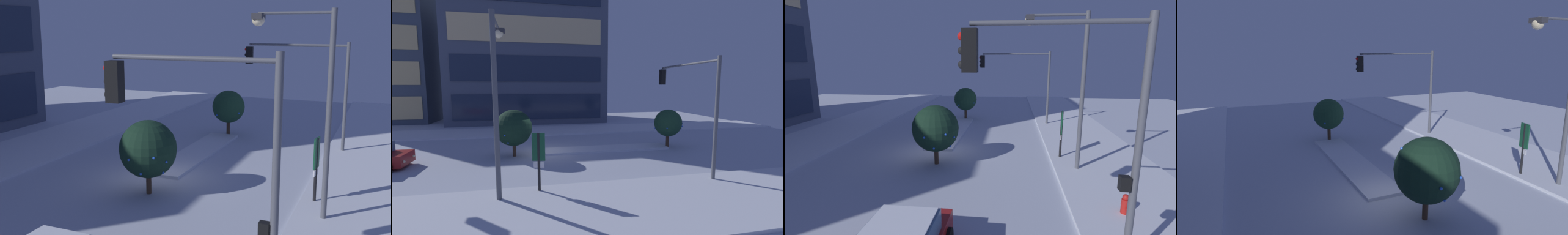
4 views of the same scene
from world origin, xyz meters
TOP-DOWN VIEW (x-y plane):
  - ground at (0.00, 0.00)m, footprint 52.00×52.00m
  - curb_strip_near at (0.00, -9.00)m, footprint 52.00×5.20m
  - curb_strip_far at (0.00, 9.00)m, footprint 52.00×5.20m
  - median_strip at (4.85, 0.10)m, footprint 9.00×1.80m
  - office_tower_main at (-0.70, 19.11)m, footprint 19.08×10.77m
  - office_tower_secondary at (-17.90, 21.02)m, footprint 10.06×8.51m
  - traffic_light_corner_near_right at (8.10, -4.85)m, footprint 0.32×5.79m
  - street_lamp_arched at (-1.83, -6.71)m, footprint 0.56×2.85m
  - parking_info_sign at (-0.21, -6.94)m, footprint 0.55×0.15m
  - decorated_tree_median at (-1.67, -0.41)m, footprint 2.41×2.38m
  - decorated_tree_left_of_median at (9.58, -0.07)m, footprint 2.04×2.04m

SIDE VIEW (x-z plane):
  - ground at x=0.00m, z-range 0.00..0.00m
  - curb_strip_near at x=0.00m, z-range 0.00..0.14m
  - curb_strip_far at x=0.00m, z-range 0.00..0.14m
  - median_strip at x=4.85m, z-range 0.00..0.14m
  - parking_info_sign at x=-0.21m, z-range 0.34..3.00m
  - decorated_tree_left_of_median at x=9.58m, z-range 0.41..3.29m
  - decorated_tree_median at x=-1.67m, z-range 0.35..3.45m
  - traffic_light_corner_near_right at x=8.10m, z-range 1.28..7.30m
  - street_lamp_arched at x=-1.83m, z-range 1.15..8.56m
  - office_tower_secondary at x=-17.90m, z-range 0.00..16.38m
  - office_tower_main at x=-0.70m, z-range 0.00..22.23m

